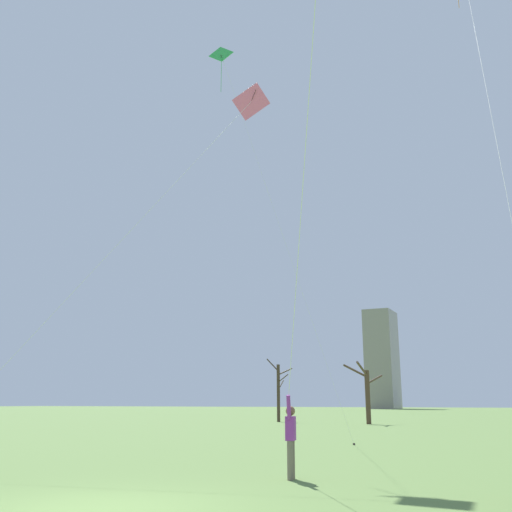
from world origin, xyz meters
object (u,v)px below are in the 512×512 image
Objects in this scene: bare_tree_far_right_edge at (367,391)px; bare_tree_left_of_center at (279,390)px; kite_flyer_foreground_left_pink at (54,329)px; distant_kite_low_near_trees_green at (229,78)px; kite_flyer_midfield_right_white at (301,277)px.

bare_tree_far_right_edge is 8.97m from bare_tree_left_of_center.
bare_tree_left_of_center is (-9.44, 37.90, -0.86)m from kite_flyer_foreground_left_pink.
kite_flyer_foreground_left_pink is 35.68m from bare_tree_far_right_edge.
distant_kite_low_near_trees_green is (0.39, 9.28, 12.59)m from kite_flyer_foreground_left_pink.
bare_tree_left_of_center is at bearing 108.96° from distant_kite_low_near_trees_green.
kite_flyer_foreground_left_pink is at bearing -92.42° from distant_kite_low_near_trees_green.
distant_kite_low_near_trees_green is at bearing 124.12° from kite_flyer_midfield_right_white.
bare_tree_far_right_edge is at bearing 92.51° from distant_kite_low_near_trees_green.
kite_flyer_foreground_left_pink is 15.64m from distant_kite_low_near_trees_green.
bare_tree_far_right_edge is 0.87× the size of bare_tree_left_of_center.
distant_kite_low_near_trees_green reaches higher than kite_flyer_foreground_left_pink.
kite_flyer_foreground_left_pink is 39.07m from bare_tree_left_of_center.
kite_flyer_midfield_right_white is at bearing -66.34° from bare_tree_left_of_center.
distant_kite_low_near_trees_green reaches higher than bare_tree_left_of_center.
bare_tree_left_of_center is (-9.83, 28.62, -13.45)m from distant_kite_low_near_trees_green.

